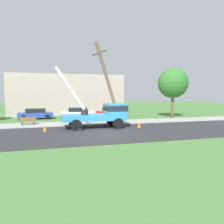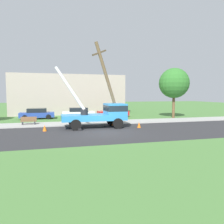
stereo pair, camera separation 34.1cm
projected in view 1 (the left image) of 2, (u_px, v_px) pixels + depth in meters
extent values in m
plane|color=#477538|center=(85.00, 118.00, 29.92)|extent=(120.00, 120.00, 0.00)
cube|color=#2B2B2D|center=(106.00, 132.00, 18.40)|extent=(80.00, 8.95, 0.01)
cube|color=#9E9E99|center=(93.00, 123.00, 24.26)|extent=(80.00, 3.27, 0.10)
cube|color=#2D84C6|center=(84.00, 118.00, 20.70)|extent=(4.31, 2.42, 0.55)
cube|color=#2D84C6|center=(115.00, 111.00, 21.50)|extent=(1.91, 2.41, 1.60)
cube|color=#19232D|center=(115.00, 108.00, 21.47)|extent=(1.93, 2.43, 0.56)
cylinder|color=black|center=(84.00, 112.00, 20.66)|extent=(0.70, 0.70, 0.50)
cylinder|color=silver|center=(70.00, 88.00, 20.75)|extent=(2.89, 1.64, 4.26)
cube|color=black|center=(80.00, 130.00, 19.22)|extent=(0.30, 0.30, 0.20)
cube|color=black|center=(76.00, 125.00, 22.00)|extent=(0.30, 0.30, 0.20)
cylinder|color=black|center=(118.00, 123.00, 20.43)|extent=(1.00, 0.30, 1.00)
cylinder|color=black|center=(111.00, 120.00, 22.73)|extent=(1.00, 0.30, 1.00)
cylinder|color=black|center=(76.00, 125.00, 19.34)|extent=(1.00, 0.30, 1.00)
cylinder|color=black|center=(74.00, 122.00, 21.64)|extent=(1.00, 0.30, 1.00)
cylinder|color=brown|center=(109.00, 86.00, 22.20)|extent=(3.42, 2.02, 8.45)
cube|color=brown|center=(99.00, 53.00, 21.05)|extent=(1.60, 0.95, 0.83)
cone|color=orange|center=(139.00, 125.00, 21.12)|extent=(0.36, 0.36, 0.56)
cone|color=orange|center=(45.00, 128.00, 18.97)|extent=(0.36, 0.36, 0.56)
cone|color=orange|center=(113.00, 123.00, 22.54)|extent=(0.36, 0.36, 0.56)
cube|color=#263F99|center=(36.00, 115.00, 28.38)|extent=(4.46, 1.96, 0.65)
cube|color=black|center=(36.00, 110.00, 28.33)|extent=(2.52, 1.75, 0.55)
cylinder|color=black|center=(48.00, 117.00, 27.99)|extent=(0.64, 0.22, 0.64)
cylinder|color=black|center=(47.00, 116.00, 29.69)|extent=(0.64, 0.22, 0.64)
cylinder|color=black|center=(23.00, 118.00, 27.10)|extent=(0.64, 0.22, 0.64)
cylinder|color=black|center=(25.00, 116.00, 28.81)|extent=(0.64, 0.22, 0.64)
cube|color=silver|center=(77.00, 114.00, 29.83)|extent=(4.42, 1.86, 0.65)
cube|color=black|center=(77.00, 110.00, 29.78)|extent=(2.49, 1.69, 0.55)
cylinder|color=black|center=(89.00, 116.00, 29.36)|extent=(0.64, 0.22, 0.64)
cylinder|color=black|center=(87.00, 115.00, 31.09)|extent=(0.64, 0.22, 0.64)
cylinder|color=black|center=(67.00, 116.00, 28.61)|extent=(0.64, 0.22, 0.64)
cylinder|color=black|center=(66.00, 115.00, 30.35)|extent=(0.64, 0.22, 0.64)
cube|color=#B21E1E|center=(112.00, 113.00, 31.09)|extent=(4.49, 2.02, 0.65)
cube|color=black|center=(112.00, 109.00, 31.05)|extent=(2.55, 1.78, 0.55)
cylinder|color=black|center=(124.00, 115.00, 30.72)|extent=(0.64, 0.22, 0.64)
cylinder|color=black|center=(119.00, 114.00, 32.43)|extent=(0.64, 0.22, 0.64)
cylinder|color=black|center=(104.00, 116.00, 29.80)|extent=(0.64, 0.22, 0.64)
cylinder|color=black|center=(101.00, 114.00, 31.50)|extent=(0.64, 0.22, 0.64)
cube|color=brown|center=(28.00, 121.00, 22.40)|extent=(1.60, 0.44, 0.06)
cube|color=brown|center=(28.00, 119.00, 22.57)|extent=(1.60, 0.06, 0.40)
cube|color=#333338|center=(22.00, 124.00, 22.26)|extent=(0.10, 0.40, 0.45)
cube|color=#333338|center=(34.00, 123.00, 22.58)|extent=(0.10, 0.40, 0.45)
cylinder|color=brown|center=(172.00, 102.00, 29.61)|extent=(0.36, 0.36, 4.47)
sphere|color=#2D6B28|center=(173.00, 83.00, 29.40)|extent=(4.08, 4.08, 4.08)
cube|color=#A5998C|center=(67.00, 95.00, 35.97)|extent=(18.00, 6.00, 6.40)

